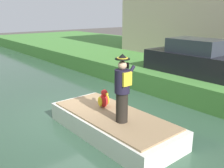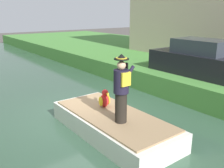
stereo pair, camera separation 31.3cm
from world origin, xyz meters
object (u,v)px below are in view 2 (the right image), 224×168
at_px(person_pirate, 121,89).
at_px(parrot_plush, 105,99).
at_px(parked_car_dark, 197,59).
at_px(boat, 113,124).

relative_size(person_pirate, parrot_plush, 3.25).
bearing_deg(parked_car_dark, person_pirate, -165.35).
relative_size(person_pirate, parked_car_dark, 0.46).
relative_size(boat, parked_car_dark, 1.05).
bearing_deg(person_pirate, boat, 81.54).
bearing_deg(person_pirate, parrot_plush, 81.18).
height_order(boat, parked_car_dark, parked_car_dark).
bearing_deg(boat, parrot_plush, 75.66).
bearing_deg(person_pirate, parked_car_dark, 19.86).
bearing_deg(parked_car_dark, parrot_plush, -177.61).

